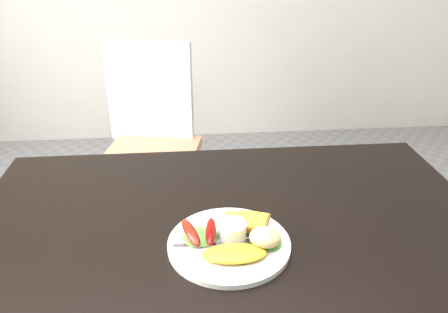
{
  "coord_description": "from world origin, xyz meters",
  "views": [
    {
      "loc": [
        -0.09,
        -0.8,
        1.33
      ],
      "look_at": [
        -0.01,
        0.05,
        0.9
      ],
      "focal_mm": 35.0,
      "sensor_mm": 36.0,
      "label": 1
    }
  ],
  "objects": [
    {
      "name": "dining_table",
      "position": [
        0.0,
        0.0,
        0.73
      ],
      "size": [
        1.2,
        0.8,
        0.04
      ],
      "primitive_type": "cube",
      "color": "black",
      "rests_on": "ground"
    },
    {
      "name": "toast_a",
      "position": [
        0.02,
        -0.01,
        0.77
      ],
      "size": [
        0.08,
        0.08,
        0.01
      ],
      "primitive_type": "cube",
      "rotation": [
        0.0,
        0.0,
        -0.16
      ],
      "color": "olive",
      "rests_on": "plate"
    },
    {
      "name": "person",
      "position": [
        -0.28,
        0.76,
        0.66
      ],
      "size": [
        0.55,
        0.45,
        1.33
      ],
      "primitive_type": "imported",
      "rotation": [
        0.0,
        0.0,
        3.47
      ],
      "color": "navy",
      "rests_on": "ground"
    },
    {
      "name": "fork",
      "position": [
        -0.05,
        -0.08,
        0.76
      ],
      "size": [
        0.15,
        0.01,
        0.0
      ],
      "primitive_type": "cube",
      "rotation": [
        0.0,
        0.0,
        -0.01
      ],
      "color": "#ADAFB7",
      "rests_on": "plate"
    },
    {
      "name": "toast_b",
      "position": [
        0.04,
        -0.03,
        0.78
      ],
      "size": [
        0.09,
        0.09,
        0.01
      ],
      "primitive_type": "cube",
      "rotation": [
        0.0,
        0.0,
        -0.35
      ],
      "color": "#946220",
      "rests_on": "toast_a"
    },
    {
      "name": "sausage_a",
      "position": [
        -0.09,
        -0.06,
        0.78
      ],
      "size": [
        0.05,
        0.1,
        0.02
      ],
      "primitive_type": "ellipsoid",
      "rotation": [
        0.0,
        0.0,
        0.31
      ],
      "color": "maroon",
      "rests_on": "lettuce_left"
    },
    {
      "name": "dining_chair",
      "position": [
        -0.26,
        0.98,
        0.45
      ],
      "size": [
        0.48,
        0.48,
        0.05
      ],
      "primitive_type": "cube",
      "rotation": [
        0.0,
        0.0,
        -0.21
      ],
      "color": "tan",
      "rests_on": "ground"
    },
    {
      "name": "omelette",
      "position": [
        -0.01,
        -0.12,
        0.77
      ],
      "size": [
        0.13,
        0.06,
        0.02
      ],
      "primitive_type": "ellipsoid",
      "rotation": [
        0.0,
        0.0,
        -0.01
      ],
      "color": "gold",
      "rests_on": "plate"
    },
    {
      "name": "potato_salad",
      "position": [
        0.06,
        -0.09,
        0.79
      ],
      "size": [
        0.08,
        0.08,
        0.03
      ],
      "primitive_type": "ellipsoid",
      "rotation": [
        0.0,
        0.0,
        -0.32
      ],
      "color": "#CAB88D",
      "rests_on": "lettuce_right"
    },
    {
      "name": "ramekin",
      "position": [
        -0.0,
        -0.05,
        0.78
      ],
      "size": [
        0.06,
        0.06,
        0.04
      ],
      "primitive_type": "cylinder",
      "rotation": [
        0.0,
        0.0,
        -0.02
      ],
      "color": "white",
      "rests_on": "plate"
    },
    {
      "name": "lettuce_right",
      "position": [
        0.07,
        -0.08,
        0.77
      ],
      "size": [
        0.08,
        0.08,
        0.01
      ],
      "primitive_type": "ellipsoid",
      "rotation": [
        0.0,
        0.0,
        0.32
      ],
      "color": "#478E2F",
      "rests_on": "plate"
    },
    {
      "name": "sausage_b",
      "position": [
        -0.05,
        -0.06,
        0.78
      ],
      "size": [
        0.03,
        0.09,
        0.02
      ],
      "primitive_type": "ellipsoid",
      "rotation": [
        0.0,
        0.0,
        -0.09
      ],
      "color": "maroon",
      "rests_on": "lettuce_left"
    },
    {
      "name": "lettuce_left",
      "position": [
        -0.07,
        -0.05,
        0.77
      ],
      "size": [
        0.08,
        0.08,
        0.01
      ],
      "primitive_type": "ellipsoid",
      "rotation": [
        0.0,
        0.0,
        0.08
      ],
      "color": "#3F902F",
      "rests_on": "plate"
    },
    {
      "name": "plate",
      "position": [
        -0.01,
        -0.07,
        0.76
      ],
      "size": [
        0.26,
        0.26,
        0.01
      ],
      "primitive_type": "cylinder",
      "color": "white",
      "rests_on": "dining_table"
    }
  ]
}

